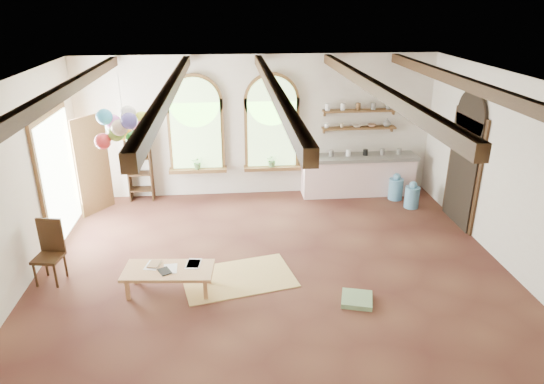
{
  "coord_description": "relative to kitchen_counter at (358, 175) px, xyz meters",
  "views": [
    {
      "loc": [
        -0.68,
        -7.21,
        4.37
      ],
      "look_at": [
        0.04,
        0.6,
        1.18
      ],
      "focal_mm": 32.0,
      "sensor_mm": 36.0,
      "label": 1
    }
  ],
  "objects": [
    {
      "name": "floor",
      "position": [
        -2.3,
        -3.2,
        -0.48
      ],
      "size": [
        8.0,
        8.0,
        0.0
      ],
      "primitive_type": "plane",
      "color": "brown",
      "rests_on": "ground"
    },
    {
      "name": "ceiling_beams",
      "position": [
        -2.3,
        -3.2,
        2.62
      ],
      "size": [
        6.2,
        6.8,
        0.18
      ],
      "primitive_type": null,
      "color": "#382612",
      "rests_on": "ceiling"
    },
    {
      "name": "window_left",
      "position": [
        -3.7,
        0.23,
        1.16
      ],
      "size": [
        1.3,
        0.28,
        2.2
      ],
      "color": "brown",
      "rests_on": "floor"
    },
    {
      "name": "window_right",
      "position": [
        -2.0,
        0.23,
        1.16
      ],
      "size": [
        1.3,
        0.28,
        2.2
      ],
      "color": "brown",
      "rests_on": "floor"
    },
    {
      "name": "left_doorway",
      "position": [
        -6.25,
        -1.4,
        0.67
      ],
      "size": [
        0.1,
        1.9,
        2.5
      ],
      "primitive_type": "cube",
      "color": "brown",
      "rests_on": "floor"
    },
    {
      "name": "right_doorway",
      "position": [
        1.65,
        -1.7,
        0.62
      ],
      "size": [
        0.1,
        1.3,
        2.4
      ],
      "primitive_type": "cube",
      "color": "black",
      "rests_on": "floor"
    },
    {
      "name": "kitchen_counter",
      "position": [
        0.0,
        0.0,
        0.0
      ],
      "size": [
        2.68,
        0.62,
        0.94
      ],
      "color": "#F4CFCF",
      "rests_on": "floor"
    },
    {
      "name": "wall_shelf_lower",
      "position": [
        0.0,
        0.18,
        1.07
      ],
      "size": [
        1.7,
        0.24,
        0.04
      ],
      "primitive_type": "cube",
      "color": "brown",
      "rests_on": "wall_back"
    },
    {
      "name": "wall_shelf_upper",
      "position": [
        0.0,
        0.18,
        1.47
      ],
      "size": [
        1.7,
        0.24,
        0.04
      ],
      "primitive_type": "cube",
      "color": "brown",
      "rests_on": "wall_back"
    },
    {
      "name": "wall_clock",
      "position": [
        1.25,
        0.25,
        1.42
      ],
      "size": [
        0.32,
        0.04,
        0.32
      ],
      "primitive_type": "cylinder",
      "rotation": [
        1.57,
        0.0,
        0.0
      ],
      "color": "black",
      "rests_on": "wall_back"
    },
    {
      "name": "bookshelf",
      "position": [
        -5.0,
        0.12,
        0.42
      ],
      "size": [
        0.53,
        0.32,
        1.8
      ],
      "color": "#382612",
      "rests_on": "floor"
    },
    {
      "name": "coffee_table",
      "position": [
        -3.99,
        -3.74,
        -0.12
      ],
      "size": [
        1.45,
        0.76,
        0.4
      ],
      "color": "#AF8650",
      "rests_on": "floor"
    },
    {
      "name": "side_chair",
      "position": [
        -5.95,
        -3.25,
        -0.17
      ],
      "size": [
        0.48,
        0.48,
        1.05
      ],
      "color": "#382612",
      "rests_on": "floor"
    },
    {
      "name": "floor_mat",
      "position": [
        -2.9,
        -3.47,
        -0.47
      ],
      "size": [
        2.0,
        1.48,
        0.02
      ],
      "primitive_type": "cube",
      "rotation": [
        0.0,
        0.0,
        0.22
      ],
      "color": "tan",
      "rests_on": "floor"
    },
    {
      "name": "floor_cushion",
      "position": [
        -1.11,
        -4.3,
        -0.44
      ],
      "size": [
        0.57,
        0.57,
        0.08
      ],
      "primitive_type": "cube",
      "rotation": [
        0.0,
        0.0,
        -0.27
      ],
      "color": "gray",
      "rests_on": "floor"
    },
    {
      "name": "water_jug_a",
      "position": [
        0.8,
        -0.4,
        -0.21
      ],
      "size": [
        0.32,
        0.32,
        0.63
      ],
      "color": "#5896BD",
      "rests_on": "floor"
    },
    {
      "name": "water_jug_b",
      "position": [
        1.0,
        -0.9,
        -0.21
      ],
      "size": [
        0.32,
        0.32,
        0.61
      ],
      "color": "#5896BD",
      "rests_on": "floor"
    },
    {
      "name": "balloon_cluster",
      "position": [
        -4.71,
        -2.4,
        1.86
      ],
      "size": [
        0.86,
        0.9,
        1.16
      ],
      "color": "silver",
      "rests_on": "floor"
    },
    {
      "name": "table_book",
      "position": [
        -4.32,
        -3.56,
        -0.07
      ],
      "size": [
        0.22,
        0.28,
        0.02
      ],
      "primitive_type": "imported",
      "rotation": [
        0.0,
        0.0,
        -0.22
      ],
      "color": "olive",
      "rests_on": "coffee_table"
    },
    {
      "name": "tablet",
      "position": [
        -4.04,
        -3.8,
        -0.07
      ],
      "size": [
        0.25,
        0.28,
        0.01
      ],
      "primitive_type": "cube",
      "rotation": [
        0.0,
        0.0,
        0.48
      ],
      "color": "black",
      "rests_on": "coffee_table"
    },
    {
      "name": "potted_plant_left",
      "position": [
        -3.7,
        0.12,
        0.37
      ],
      "size": [
        0.27,
        0.23,
        0.3
      ],
      "primitive_type": "imported",
      "color": "#598C4C",
      "rests_on": "window_left"
    },
    {
      "name": "potted_plant_right",
      "position": [
        -2.0,
        0.12,
        0.37
      ],
      "size": [
        0.27,
        0.23,
        0.3
      ],
      "primitive_type": "imported",
      "color": "#598C4C",
      "rests_on": "window_right"
    },
    {
      "name": "shelf_cup_a",
      "position": [
        -0.75,
        0.18,
        1.14
      ],
      "size": [
        0.12,
        0.1,
        0.1
      ],
      "primitive_type": "imported",
      "color": "white",
      "rests_on": "wall_shelf_lower"
    },
    {
      "name": "shelf_cup_b",
      "position": [
        -0.4,
        0.18,
        1.14
      ],
      "size": [
        0.1,
        0.1,
        0.09
      ],
      "primitive_type": "imported",
      "color": "beige",
      "rests_on": "wall_shelf_lower"
    },
    {
      "name": "shelf_bowl_a",
      "position": [
        -0.05,
        0.18,
        1.12
      ],
      "size": [
        0.22,
        0.22,
        0.05
      ],
      "primitive_type": "imported",
      "color": "beige",
      "rests_on": "wall_shelf_lower"
    },
    {
      "name": "shelf_bowl_b",
      "position": [
        0.3,
        0.18,
        1.12
      ],
      "size": [
        0.2,
        0.2,
        0.06
      ],
      "primitive_type": "imported",
      "color": "#8C664C",
      "rests_on": "wall_shelf_lower"
    },
    {
      "name": "shelf_vase",
      "position": [
        0.65,
        0.18,
        1.19
      ],
      "size": [
        0.18,
        0.18,
        0.19
      ],
      "primitive_type": "imported",
      "color": "slate",
      "rests_on": "wall_shelf_lower"
    }
  ]
}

